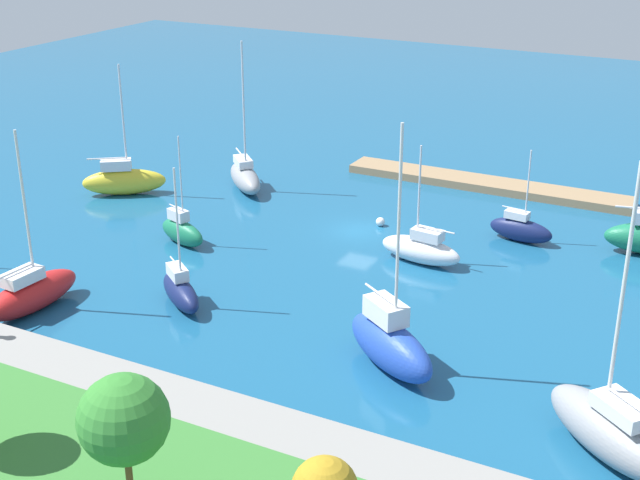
{
  "coord_description": "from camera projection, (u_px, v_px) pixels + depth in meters",
  "views": [
    {
      "loc": [
        -26.11,
        56.25,
        24.59
      ],
      "look_at": [
        0.0,
        6.18,
        1.5
      ],
      "focal_mm": 49.66,
      "sensor_mm": 36.0,
      "label": 1
    }
  ],
  "objects": [
    {
      "name": "sailboat_gray_west_end",
      "position": [
        610.0,
        430.0,
        40.19
      ],
      "size": [
        7.7,
        6.85,
        14.01
      ],
      "rotation": [
        0.0,
        0.0,
        5.61
      ],
      "color": "gray",
      "rests_on": "water"
    },
    {
      "name": "sailboat_gray_lone_north",
      "position": [
        245.0,
        176.0,
        75.2
      ],
      "size": [
        6.28,
        6.22,
        12.62
      ],
      "rotation": [
        0.0,
        0.0,
        2.36
      ],
      "color": "gray",
      "rests_on": "water"
    },
    {
      "name": "sailboat_blue_far_north",
      "position": [
        390.0,
        343.0,
        47.42
      ],
      "size": [
        7.16,
        5.84,
        13.74
      ],
      "rotation": [
        0.0,
        0.0,
        2.55
      ],
      "color": "#2347B2",
      "rests_on": "water"
    },
    {
      "name": "park_tree_east",
      "position": [
        124.0,
        420.0,
        33.36
      ],
      "size": [
        3.56,
        3.56,
        6.23
      ],
      "color": "brown",
      "rests_on": "shoreline_park"
    },
    {
      "name": "breakwater",
      "position": [
        130.0,
        395.0,
        44.36
      ],
      "size": [
        73.44,
        3.78,
        1.19
      ],
      "primitive_type": "cube",
      "color": "gray",
      "rests_on": "ground"
    },
    {
      "name": "sailboat_green_by_breakwater",
      "position": [
        182.0,
        231.0,
        63.91
      ],
      "size": [
        4.72,
        2.74,
        8.14
      ],
      "rotation": [
        0.0,
        0.0,
        2.82
      ],
      "color": "#19724C",
      "rests_on": "water"
    },
    {
      "name": "sailboat_navy_east_end",
      "position": [
        180.0,
        290.0,
        54.72
      ],
      "size": [
        5.16,
        4.36,
        9.01
      ],
      "rotation": [
        0.0,
        0.0,
        2.51
      ],
      "color": "#141E4C",
      "rests_on": "water"
    },
    {
      "name": "sailboat_red_along_channel",
      "position": [
        31.0,
        292.0,
        54.0
      ],
      "size": [
        2.68,
        7.07,
        11.32
      ],
      "rotation": [
        0.0,
        0.0,
        4.65
      ],
      "color": "red",
      "rests_on": "water"
    },
    {
      "name": "mooring_buoy_white",
      "position": [
        380.0,
        222.0,
        67.49
      ],
      "size": [
        0.68,
        0.68,
        0.68
      ],
      "primitive_type": "sphere",
      "color": "white",
      "rests_on": "water"
    },
    {
      "name": "water",
      "position": [
        358.0,
        231.0,
        66.64
      ],
      "size": [
        160.0,
        160.0,
        0.0
      ],
      "primitive_type": "plane",
      "color": "#19567F",
      "rests_on": "ground"
    },
    {
      "name": "sailboat_navy_far_south",
      "position": [
        521.0,
        229.0,
        64.45
      ],
      "size": [
        4.92,
        2.06,
        6.95
      ],
      "rotation": [
        0.0,
        0.0,
        3.02
      ],
      "color": "#141E4C",
      "rests_on": "water"
    },
    {
      "name": "sailboat_yellow_near_pier",
      "position": [
        124.0,
        180.0,
        73.93
      ],
      "size": [
        6.68,
        5.64,
        10.94
      ],
      "rotation": [
        0.0,
        0.0,
        3.78
      ],
      "color": "yellow",
      "rests_on": "water"
    },
    {
      "name": "pier_dock",
      "position": [
        486.0,
        184.0,
        75.83
      ],
      "size": [
        24.6,
        3.13,
        0.68
      ],
      "primitive_type": "cube",
      "color": "#997A56",
      "rests_on": "ground"
    },
    {
      "name": "sailboat_white_center_basin",
      "position": [
        421.0,
        249.0,
        60.8
      ],
      "size": [
        6.1,
        2.58,
        8.33
      ],
      "rotation": [
        0.0,
        0.0,
        6.17
      ],
      "color": "white",
      "rests_on": "water"
    },
    {
      "name": "shoreline_park",
      "position": [
        18.0,
        478.0,
        38.16
      ],
      "size": [
        53.38,
        12.22,
        1.25
      ],
      "primitive_type": "cube",
      "color": "#387A33",
      "rests_on": "ground"
    }
  ]
}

